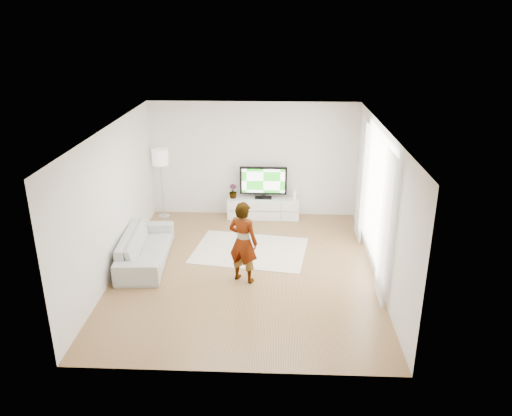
{
  "coord_description": "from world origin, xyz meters",
  "views": [
    {
      "loc": [
        0.59,
        -8.66,
        4.68
      ],
      "look_at": [
        0.19,
        0.4,
        1.15
      ],
      "focal_mm": 35.0,
      "sensor_mm": 36.0,
      "label": 1
    }
  ],
  "objects_px": {
    "television": "(263,181)",
    "sofa": "(145,247)",
    "player": "(243,242)",
    "rug": "(250,250)",
    "floor_lamp": "(160,160)",
    "media_console": "(263,208)"
  },
  "relations": [
    {
      "from": "rug",
      "to": "player",
      "type": "distance_m",
      "value": 1.51
    },
    {
      "from": "media_console",
      "to": "television",
      "type": "bearing_deg",
      "value": 90.0
    },
    {
      "from": "sofa",
      "to": "floor_lamp",
      "type": "distance_m",
      "value": 2.68
    },
    {
      "from": "television",
      "to": "sofa",
      "type": "height_order",
      "value": "television"
    },
    {
      "from": "rug",
      "to": "sofa",
      "type": "bearing_deg",
      "value": -163.92
    },
    {
      "from": "television",
      "to": "floor_lamp",
      "type": "xyz_separation_m",
      "value": [
        -2.46,
        -0.09,
        0.52
      ]
    },
    {
      "from": "television",
      "to": "rug",
      "type": "relative_size",
      "value": 0.49
    },
    {
      "from": "television",
      "to": "floor_lamp",
      "type": "relative_size",
      "value": 0.67
    },
    {
      "from": "sofa",
      "to": "player",
      "type": "bearing_deg",
      "value": -112.56
    },
    {
      "from": "media_console",
      "to": "sofa",
      "type": "height_order",
      "value": "sofa"
    },
    {
      "from": "sofa",
      "to": "floor_lamp",
      "type": "bearing_deg",
      "value": 0.1
    },
    {
      "from": "television",
      "to": "floor_lamp",
      "type": "bearing_deg",
      "value": -177.84
    },
    {
      "from": "television",
      "to": "floor_lamp",
      "type": "distance_m",
      "value": 2.52
    },
    {
      "from": "television",
      "to": "player",
      "type": "height_order",
      "value": "player"
    },
    {
      "from": "media_console",
      "to": "player",
      "type": "height_order",
      "value": "player"
    },
    {
      "from": "media_console",
      "to": "rug",
      "type": "relative_size",
      "value": 0.75
    },
    {
      "from": "television",
      "to": "rug",
      "type": "bearing_deg",
      "value": -96.58
    },
    {
      "from": "media_console",
      "to": "player",
      "type": "xyz_separation_m",
      "value": [
        -0.27,
        -3.18,
        0.55
      ]
    },
    {
      "from": "media_console",
      "to": "rug",
      "type": "distance_m",
      "value": 1.92
    },
    {
      "from": "player",
      "to": "sofa",
      "type": "distance_m",
      "value": 2.18
    },
    {
      "from": "rug",
      "to": "television",
      "type": "bearing_deg",
      "value": 83.42
    },
    {
      "from": "media_console",
      "to": "player",
      "type": "distance_m",
      "value": 3.24
    }
  ]
}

